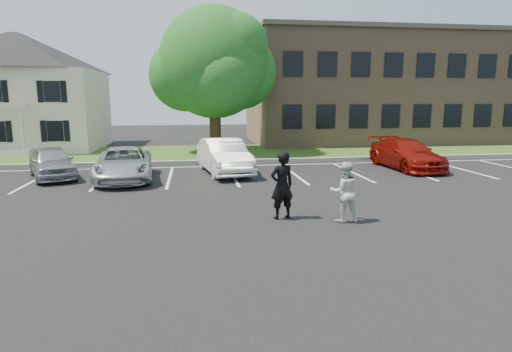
{
  "coord_description": "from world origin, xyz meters",
  "views": [
    {
      "loc": [
        -1.75,
        -10.83,
        3.45
      ],
      "look_at": [
        0.0,
        1.0,
        1.25
      ],
      "focal_mm": 30.0,
      "sensor_mm": 36.0,
      "label": 1
    }
  ],
  "objects": [
    {
      "name": "ground_plane",
      "position": [
        0.0,
        0.0,
        0.0
      ],
      "size": [
        90.0,
        90.0,
        0.0
      ],
      "primitive_type": "plane",
      "color": "black",
      "rests_on": "ground"
    },
    {
      "name": "house",
      "position": [
        -13.0,
        19.97,
        3.83
      ],
      "size": [
        10.3,
        9.22,
        7.6
      ],
      "color": "beige",
      "rests_on": "ground"
    },
    {
      "name": "stall_lines",
      "position": [
        1.4,
        8.95,
        0.01
      ],
      "size": [
        34.0,
        5.36,
        0.01
      ],
      "color": "silver",
      "rests_on": "ground"
    },
    {
      "name": "office_building",
      "position": [
        14.0,
        21.99,
        4.16
      ],
      "size": [
        22.4,
        10.4,
        8.3
      ],
      "color": "#8F7053",
      "rests_on": "ground"
    },
    {
      "name": "car_white_sedan",
      "position": [
        -0.35,
        8.64,
        0.8
      ],
      "size": [
        2.46,
        5.04,
        1.59
      ],
      "primitive_type": "imported",
      "rotation": [
        0.0,
        0.0,
        0.17
      ],
      "color": "silver",
      "rests_on": "ground"
    },
    {
      "name": "car_red_compact",
      "position": [
        8.6,
        8.69,
        0.73
      ],
      "size": [
        2.27,
        5.09,
        1.45
      ],
      "primitive_type": "imported",
      "rotation": [
        0.0,
        0.0,
        0.05
      ],
      "color": "maroon",
      "rests_on": "ground"
    },
    {
      "name": "car_silver_west",
      "position": [
        -7.82,
        8.55,
        0.69
      ],
      "size": [
        3.08,
        4.34,
        1.37
      ],
      "primitive_type": "imported",
      "rotation": [
        0.0,
        0.0,
        0.41
      ],
      "color": "#A9A9AE",
      "rests_on": "ground"
    },
    {
      "name": "car_silver_minivan",
      "position": [
        -4.67,
        7.64,
        0.69
      ],
      "size": [
        2.72,
        5.13,
        1.37
      ],
      "primitive_type": "imported",
      "rotation": [
        0.0,
        0.0,
        0.09
      ],
      "color": "silver",
      "rests_on": "ground"
    },
    {
      "name": "tree",
      "position": [
        -0.28,
        15.7,
        5.35
      ],
      "size": [
        7.8,
        7.2,
        8.8
      ],
      "color": "black",
      "rests_on": "ground"
    },
    {
      "name": "man_white_shirt",
      "position": [
        2.4,
        0.34,
        0.85
      ],
      "size": [
        0.88,
        0.72,
        1.71
      ],
      "primitive_type": "imported",
      "rotation": [
        0.0,
        0.0,
        3.05
      ],
      "color": "silver",
      "rests_on": "ground"
    },
    {
      "name": "man_black_suit",
      "position": [
        0.73,
        0.88,
        0.98
      ],
      "size": [
        0.81,
        0.63,
        1.95
      ],
      "primitive_type": "imported",
      "rotation": [
        0.0,
        0.0,
        3.4
      ],
      "color": "black",
      "rests_on": "ground"
    },
    {
      "name": "curb",
      "position": [
        0.0,
        12.0,
        0.07
      ],
      "size": [
        40.0,
        0.3,
        0.15
      ],
      "primitive_type": "cube",
      "color": "gray",
      "rests_on": "ground"
    },
    {
      "name": "grass_strip",
      "position": [
        0.0,
        16.0,
        0.04
      ],
      "size": [
        44.0,
        8.0,
        0.08
      ],
      "primitive_type": "cube",
      "color": "#314E1C",
      "rests_on": "ground"
    }
  ]
}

